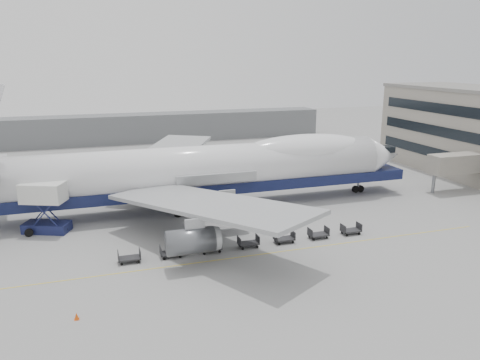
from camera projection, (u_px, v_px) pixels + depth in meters
name	position (u px, v px, depth m)	size (l,w,h in m)	color
ground	(228.00, 237.00, 55.52)	(260.00, 260.00, 0.00)	gray
apron_line	(244.00, 257.00, 50.00)	(60.00, 0.15, 0.01)	gold
hangar	(109.00, 129.00, 116.09)	(110.00, 8.00, 7.00)	slate
airliner	(208.00, 169.00, 65.35)	(67.00, 55.30, 19.98)	white
catering_truck	(45.00, 205.00, 56.35)	(5.95, 5.05, 6.18)	#181E4A
traffic_cone	(77.00, 316.00, 37.89)	(0.41, 0.41, 0.60)	#D84A0B
dolly_0	(129.00, 257.00, 48.49)	(2.30, 1.35, 1.30)	#2D2D30
dolly_1	(171.00, 252.00, 49.79)	(2.30, 1.35, 1.30)	#2D2D30
dolly_2	(211.00, 247.00, 51.09)	(2.30, 1.35, 1.30)	#2D2D30
dolly_3	(248.00, 243.00, 52.39)	(2.30, 1.35, 1.30)	#2D2D30
dolly_4	(284.00, 238.00, 53.69)	(2.30, 1.35, 1.30)	#2D2D30
dolly_5	(318.00, 234.00, 55.00)	(2.30, 1.35, 1.30)	#2D2D30
dolly_6	(351.00, 230.00, 56.30)	(2.30, 1.35, 1.30)	#2D2D30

